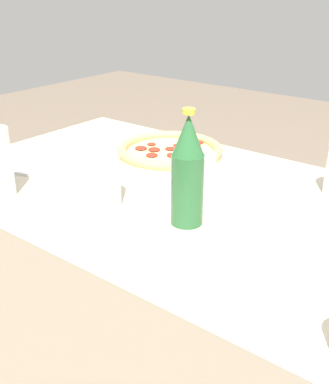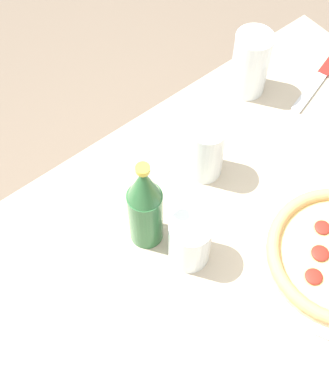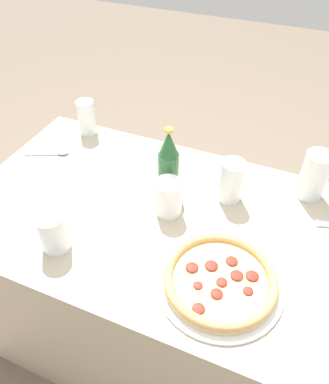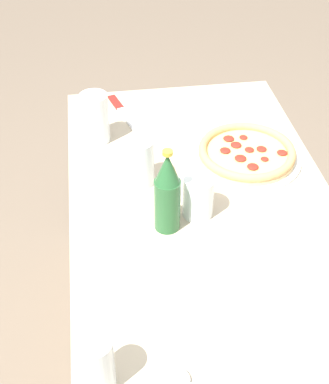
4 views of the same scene
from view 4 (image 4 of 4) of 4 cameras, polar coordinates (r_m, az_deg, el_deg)
ground_plane at (r=1.94m, az=3.30°, el=-17.32°), size 8.00×8.00×0.00m
table at (r=1.65m, az=3.76°, el=-10.74°), size 1.28×0.71×0.70m
pizza_pepperoni at (r=1.57m, az=8.75°, el=4.11°), size 0.32×0.32×0.04m
glass_iced_tea at (r=1.26m, az=16.57°, el=-6.34°), size 0.08×0.08×0.12m
glass_orange_juice at (r=1.03m, az=-7.22°, el=-17.87°), size 0.07×0.07×0.13m
glass_lemonade at (r=1.44m, az=-2.56°, el=3.09°), size 0.07×0.07×0.14m
glass_cola at (r=1.62m, az=-7.40°, el=7.73°), size 0.08×0.08×0.15m
glass_water at (r=1.35m, az=3.61°, el=-0.68°), size 0.08×0.08×0.11m
beer_bottle at (r=1.27m, az=0.31°, el=-0.09°), size 0.06×0.06×0.23m
knife at (r=1.79m, az=-4.61°, el=8.68°), size 0.22×0.08×0.01m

